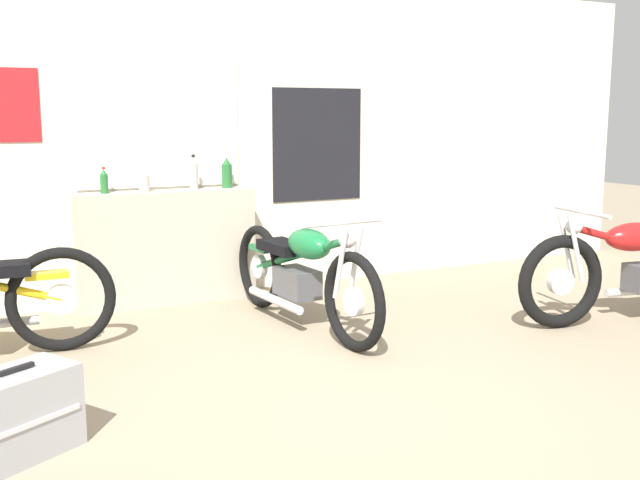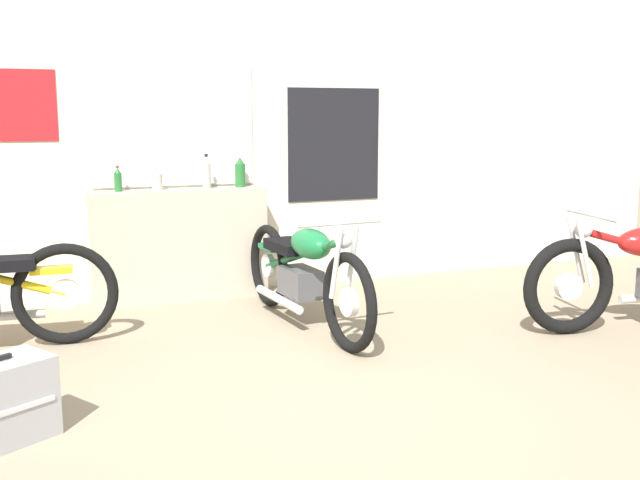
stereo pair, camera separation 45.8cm
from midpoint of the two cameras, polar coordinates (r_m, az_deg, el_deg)
ground_plane at (r=4.01m, az=-0.48°, el=-13.73°), size 24.00×24.00×0.00m
wall_back at (r=6.61m, az=-12.55°, el=7.76°), size 10.00×0.07×2.80m
sill_counter at (r=6.48m, az=-13.53°, el=-0.53°), size 1.48×0.28×0.95m
bottle_leftmost at (r=6.32m, az=-18.15°, el=4.23°), size 0.06×0.06×0.21m
bottle_left_center at (r=6.35m, az=-15.28°, el=4.31°), size 0.09×0.09×0.19m
bottle_center at (r=6.44m, az=-11.64°, el=4.93°), size 0.07×0.07×0.30m
bottle_right_center at (r=6.55m, az=-9.12°, el=5.03°), size 0.09×0.09×0.28m
motorcycle_green at (r=5.60m, az=-3.80°, el=-2.40°), size 0.64×2.06×0.88m
hard_case_silver at (r=3.94m, az=-25.14°, el=-11.93°), size 0.60×0.52×0.43m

